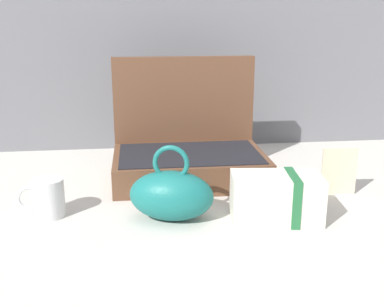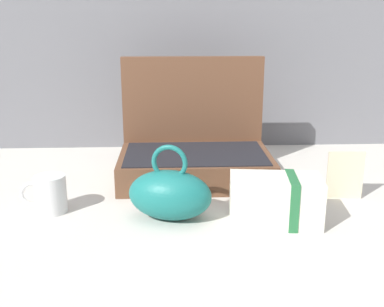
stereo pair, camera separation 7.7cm
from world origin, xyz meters
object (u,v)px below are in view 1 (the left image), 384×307
at_px(coffee_mug, 47,198).
at_px(open_suitcase, 188,151).
at_px(info_card_left, 339,172).
at_px(cream_toiletry_bag, 278,198).
at_px(teal_pouch_handbag, 171,195).

bearing_deg(coffee_mug, open_suitcase, 34.51).
bearing_deg(info_card_left, cream_toiletry_bag, -142.60).
relative_size(cream_toiletry_bag, coffee_mug, 1.93).
bearing_deg(open_suitcase, teal_pouch_handbag, -103.50).
height_order(open_suitcase, teal_pouch_handbag, open_suitcase).
distance_m(teal_pouch_handbag, coffee_mug, 0.29).
distance_m(open_suitcase, teal_pouch_handbag, 0.30).
bearing_deg(coffee_mug, teal_pouch_handbag, -10.33).
height_order(cream_toiletry_bag, coffee_mug, cream_toiletry_bag).
relative_size(teal_pouch_handbag, coffee_mug, 1.97).
height_order(open_suitcase, coffee_mug, open_suitcase).
distance_m(open_suitcase, info_card_left, 0.41).
xyz_separation_m(teal_pouch_handbag, cream_toiletry_bag, (0.24, -0.03, -0.01)).
relative_size(coffee_mug, info_card_left, 0.88).
relative_size(cream_toiletry_bag, info_card_left, 1.70).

